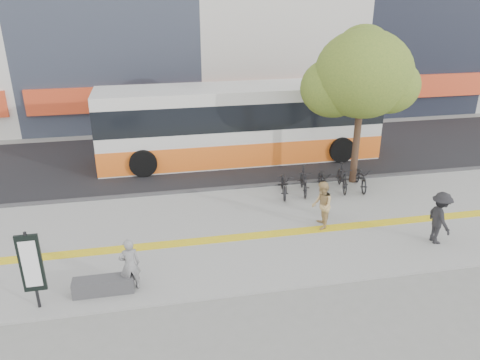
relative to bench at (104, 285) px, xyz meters
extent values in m
plane|color=slate|center=(2.60, 1.20, -0.30)|extent=(120.00, 120.00, 0.00)
cube|color=gray|center=(2.60, 2.70, -0.27)|extent=(40.00, 7.00, 0.08)
cube|color=yellow|center=(2.60, 2.20, -0.22)|extent=(40.00, 0.45, 0.01)
cube|color=black|center=(2.60, 10.20, -0.28)|extent=(40.00, 8.00, 0.06)
cube|color=#323234|center=(2.60, 6.20, -0.23)|extent=(40.00, 0.25, 0.14)
cube|color=#DE4622|center=(4.60, 15.25, 1.70)|extent=(19.00, 0.50, 1.40)
cube|color=#323234|center=(0.00, 0.00, 0.00)|extent=(1.60, 0.45, 0.45)
cylinder|color=black|center=(-1.60, -0.30, 0.88)|extent=(0.08, 0.08, 2.20)
cube|color=black|center=(-1.60, -0.30, 1.09)|extent=(0.55, 0.08, 1.60)
cube|color=white|center=(-1.60, -0.35, 1.09)|extent=(0.40, 0.02, 1.30)
cylinder|color=#3B291B|center=(9.80, 5.90, 1.38)|extent=(0.28, 0.28, 3.20)
ellipsoid|color=#486321|center=(9.80, 5.90, 4.29)|extent=(3.80, 3.80, 3.42)
ellipsoid|color=#486321|center=(8.80, 6.40, 3.69)|extent=(2.60, 2.60, 2.34)
ellipsoid|color=#486321|center=(10.70, 5.50, 3.90)|extent=(2.40, 2.40, 2.16)
ellipsoid|color=#486321|center=(10.10, 6.70, 5.10)|extent=(2.20, 2.20, 1.98)
cube|color=silver|center=(5.70, 9.70, 1.50)|extent=(13.06, 2.72, 3.48)
cube|color=orange|center=(5.70, 9.70, 0.35)|extent=(13.08, 2.74, 1.09)
cube|color=black|center=(5.70, 9.70, 2.09)|extent=(13.08, 2.74, 1.20)
cylinder|color=black|center=(1.13, 8.34, 0.35)|extent=(1.20, 0.38, 1.20)
cylinder|color=black|center=(1.13, 11.06, 0.35)|extent=(1.20, 0.38, 1.20)
cylinder|color=black|center=(10.27, 8.34, 0.35)|extent=(1.20, 0.38, 1.20)
cylinder|color=black|center=(10.27, 11.06, 0.35)|extent=(1.20, 0.38, 1.20)
imported|color=black|center=(6.56, 5.20, 0.25)|extent=(0.99, 1.91, 0.96)
imported|color=black|center=(7.37, 5.20, 0.31)|extent=(0.84, 1.83, 1.06)
imported|color=black|center=(8.19, 5.20, 0.25)|extent=(0.99, 1.91, 0.96)
imported|color=black|center=(9.01, 5.20, 0.31)|extent=(0.84, 1.83, 1.06)
imported|color=black|center=(9.83, 5.20, 0.25)|extent=(0.99, 1.91, 0.96)
imported|color=black|center=(0.74, 0.04, 0.54)|extent=(0.62, 0.47, 1.53)
imported|color=tan|center=(7.04, 2.34, 0.61)|extent=(0.79, 0.93, 1.66)
imported|color=black|center=(10.35, 0.67, 0.64)|extent=(0.74, 1.17, 1.74)
camera|label=1|loc=(1.57, -10.87, 7.43)|focal=34.59mm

